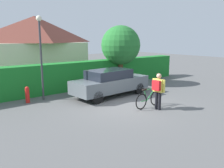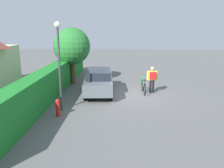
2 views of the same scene
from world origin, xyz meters
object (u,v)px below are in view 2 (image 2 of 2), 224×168
object	(u,v)px
bicycle	(144,87)
tree_kerbside	(72,47)
person_rider	(152,77)
parked_car_near	(99,81)
fire_hydrant	(58,107)
street_lamp	(59,54)

from	to	relation	value
bicycle	tree_kerbside	world-z (taller)	tree_kerbside
person_rider	tree_kerbside	distance (m)	6.09
person_rider	tree_kerbside	bearing A→B (deg)	65.66
tree_kerbside	bicycle	bearing A→B (deg)	-116.77
person_rider	tree_kerbside	size ratio (longest dim) A/B	0.41
parked_car_near	bicycle	world-z (taller)	parked_car_near
bicycle	tree_kerbside	bearing A→B (deg)	63.23
parked_car_near	person_rider	bearing A→B (deg)	-88.15
bicycle	person_rider	size ratio (longest dim) A/B	1.06
parked_car_near	tree_kerbside	size ratio (longest dim) A/B	1.15
bicycle	fire_hydrant	distance (m)	5.85
parked_car_near	street_lamp	size ratio (longest dim) A/B	1.08
person_rider	fire_hydrant	bearing A→B (deg)	131.02
parked_car_near	fire_hydrant	xyz separation A→B (m)	(-3.99, 1.47, -0.35)
parked_car_near	street_lamp	xyz separation A→B (m)	(-3.16, 1.52, 1.94)
street_lamp	tree_kerbside	size ratio (longest dim) A/B	1.07
tree_kerbside	parked_car_near	bearing A→B (deg)	-140.18
parked_car_near	fire_hydrant	distance (m)	4.27
fire_hydrant	parked_car_near	bearing A→B (deg)	-20.20
bicycle	person_rider	world-z (taller)	person_rider
tree_kerbside	street_lamp	bearing A→B (deg)	-174.14
tree_kerbside	fire_hydrant	size ratio (longest dim) A/B	4.84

